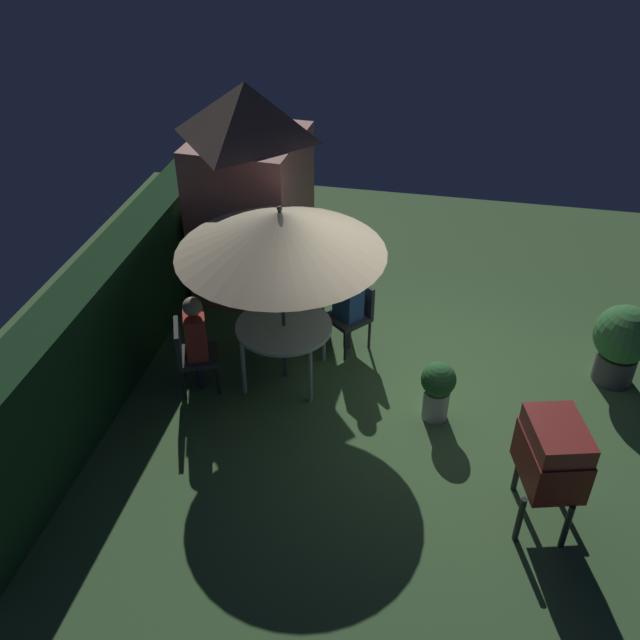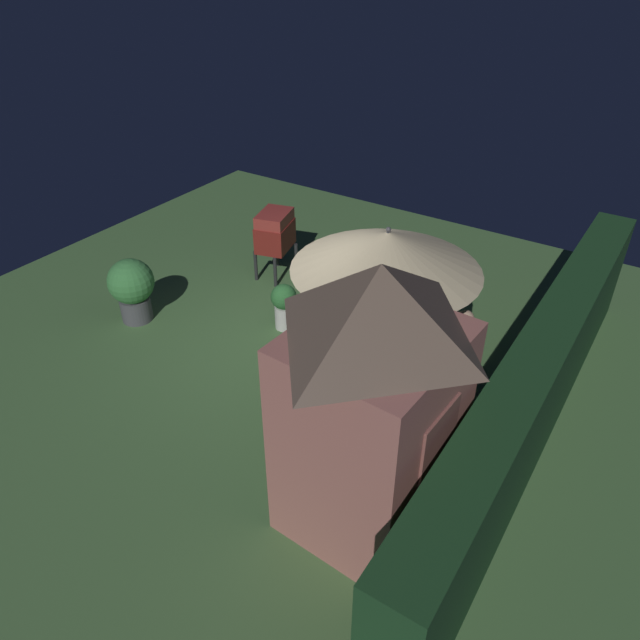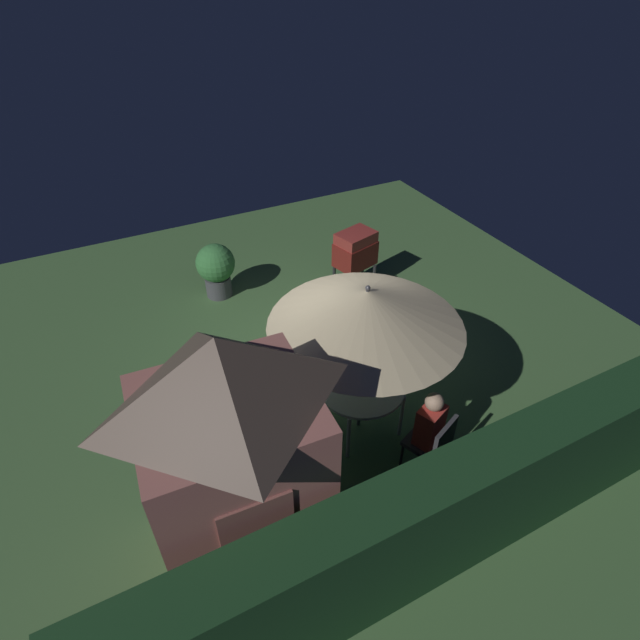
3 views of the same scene
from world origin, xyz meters
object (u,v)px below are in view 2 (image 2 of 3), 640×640
object	(u,v)px
garden_shed	(373,403)
chair_far_side	(302,364)
patio_table	(381,340)
bbq_grill	(275,232)
person_in_blue	(308,346)
chair_near_shed	(466,360)
person_in_red	(462,343)
potted_plant_by_shed	(284,304)
patio_umbrella	(387,251)
potted_plant_by_grill	(132,287)

from	to	relation	value
garden_shed	chair_far_side	xyz separation A→B (m)	(-1.16, -1.62, -0.99)
patio_table	chair_far_side	size ratio (longest dim) A/B	1.26
bbq_grill	person_in_blue	world-z (taller)	person_in_blue
garden_shed	chair_far_side	size ratio (longest dim) A/B	3.29
chair_near_shed	person_in_red	bearing A→B (deg)	-67.91
bbq_grill	person_in_blue	bearing A→B (deg)	44.12
chair_near_shed	potted_plant_by_shed	distance (m)	2.87
chair_near_shed	chair_far_side	distance (m)	2.11
patio_umbrella	chair_far_side	xyz separation A→B (m)	(0.80, -0.70, -1.46)
person_in_red	patio_umbrella	bearing A→B (deg)	-67.91
patio_table	person_in_blue	distance (m)	0.98
chair_far_side	patio_table	bearing A→B (deg)	138.94
chair_far_side	person_in_red	bearing A→B (deg)	125.80
bbq_grill	potted_plant_by_shed	bearing A→B (deg)	40.98
patio_umbrella	bbq_grill	xyz separation A→B (m)	(-1.61, -2.91, -1.13)
bbq_grill	chair_far_side	distance (m)	3.29
bbq_grill	person_in_red	distance (m)	4.05
bbq_grill	potted_plant_by_shed	world-z (taller)	bbq_grill
chair_far_side	bbq_grill	bearing A→B (deg)	-137.37
chair_near_shed	garden_shed	bearing A→B (deg)	-2.41
garden_shed	person_in_red	size ratio (longest dim) A/B	2.35
garden_shed	patio_umbrella	xyz separation A→B (m)	(-1.96, -0.92, 0.47)
bbq_grill	chair_near_shed	size ratio (longest dim) A/B	1.33
garden_shed	chair_near_shed	bearing A→B (deg)	177.59
chair_near_shed	person_in_red	xyz separation A→B (m)	(0.03, -0.08, 0.26)
potted_plant_by_shed	person_in_red	xyz separation A→B (m)	(-0.01, 2.78, 0.36)
chair_near_shed	chair_far_side	world-z (taller)	same
chair_far_side	person_in_red	xyz separation A→B (m)	(-1.18, 1.64, 0.26)
patio_table	potted_plant_by_grill	xyz separation A→B (m)	(0.71, -3.91, -0.11)
patio_umbrella	bbq_grill	bearing A→B (deg)	-118.87
chair_far_side	potted_plant_by_shed	size ratio (longest dim) A/B	1.21
patio_umbrella	potted_plant_by_grill	world-z (taller)	patio_umbrella
patio_table	bbq_grill	bearing A→B (deg)	-118.87
patio_umbrella	garden_shed	bearing A→B (deg)	25.23
potted_plant_by_grill	person_in_red	bearing A→B (deg)	102.73
patio_table	person_in_red	xyz separation A→B (m)	(-0.38, 0.94, 0.09)
person_in_blue	potted_plant_by_grill	bearing A→B (deg)	-90.38
garden_shed	person_in_blue	world-z (taller)	garden_shed
bbq_grill	potted_plant_by_grill	distance (m)	2.54
garden_shed	chair_near_shed	world-z (taller)	garden_shed
person_in_red	person_in_blue	distance (m)	1.94
patio_table	person_in_blue	world-z (taller)	person_in_blue
potted_plant_by_shed	person_in_blue	distance (m)	1.67
chair_near_shed	potted_plant_by_shed	xyz separation A→B (m)	(0.05, -2.86, -0.10)
chair_far_side	garden_shed	bearing A→B (deg)	54.45
garden_shed	person_in_blue	distance (m)	2.11
potted_plant_by_grill	potted_plant_by_shed	bearing A→B (deg)	117.60
patio_umbrella	patio_table	bearing A→B (deg)	90.90
garden_shed	potted_plant_by_shed	xyz separation A→B (m)	(-2.33, -2.76, -1.09)
patio_table	patio_umbrella	bearing A→B (deg)	-89.10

